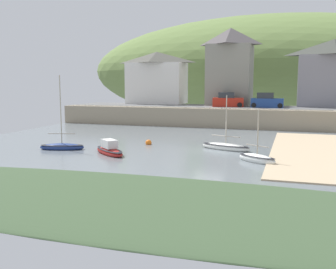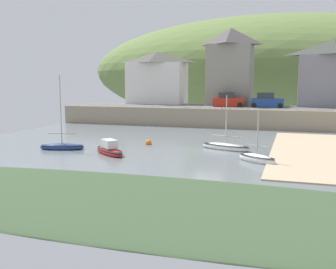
# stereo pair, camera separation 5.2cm
# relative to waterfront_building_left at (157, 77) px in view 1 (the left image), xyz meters

# --- Properties ---
(ground) EXTENTS (48.00, 41.00, 0.61)m
(ground) POSITION_rel_waterfront_building_left_xyz_m (14.95, -34.76, -6.22)
(ground) COLOR slate
(quay_seawall) EXTENTS (48.00, 9.40, 2.40)m
(quay_seawall) POSITION_rel_waterfront_building_left_xyz_m (13.55, -7.70, -5.03)
(quay_seawall) COLOR gray
(quay_seawall) RESTS_ON ground
(hillside_backdrop) EXTENTS (80.00, 44.00, 22.81)m
(hillside_backdrop) POSITION_rel_waterfront_building_left_xyz_m (15.59, 30.00, 1.60)
(hillside_backdrop) COLOR olive
(hillside_backdrop) RESTS_ON ground
(waterfront_building_left) EXTENTS (8.85, 5.27, 7.84)m
(waterfront_building_left) POSITION_rel_waterfront_building_left_xyz_m (0.00, 0.00, 0.00)
(waterfront_building_left) COLOR silver
(waterfront_building_left) RESTS_ON ground
(waterfront_building_centre) EXTENTS (6.41, 6.28, 10.95)m
(waterfront_building_centre) POSITION_rel_waterfront_building_left_xyz_m (11.22, 0.00, 1.59)
(waterfront_building_centre) COLOR gray
(waterfront_building_centre) RESTS_ON ground
(waterfront_building_right) EXTENTS (9.18, 5.42, 8.95)m
(waterfront_building_right) POSITION_rel_waterfront_building_left_xyz_m (25.02, 0.00, 0.57)
(waterfront_building_right) COLOR gray
(waterfront_building_right) RESTS_ON ground
(sailboat_blue_trim) EXTENTS (4.02, 2.25, 6.49)m
(sailboat_blue_trim) POSITION_rel_waterfront_building_left_xyz_m (1.35, -28.48, -6.12)
(sailboat_blue_trim) COLOR navy
(sailboat_blue_trim) RESTS_ON ground
(sailboat_white_hull) EXTENTS (4.66, 2.55, 4.82)m
(sailboat_white_hull) POSITION_rel_waterfront_building_left_xyz_m (14.79, -24.27, -6.13)
(sailboat_white_hull) COLOR silver
(sailboat_white_hull) RESTS_ON ground
(sailboat_tall_mast) EXTENTS (3.17, 2.47, 3.95)m
(sailboat_tall_mast) POSITION_rel_waterfront_building_left_xyz_m (17.84, -28.84, -6.11)
(sailboat_tall_mast) COLOR white
(sailboat_tall_mast) RESTS_ON ground
(motorboat_with_cabin) EXTENTS (4.05, 3.73, 1.32)m
(motorboat_with_cabin) POSITION_rel_waterfront_building_left_xyz_m (6.19, -29.15, -6.06)
(motorboat_with_cabin) COLOR #A9211E
(motorboat_with_cabin) RESTS_ON ground
(parked_car_near_slipway) EXTENTS (4.27, 2.17, 1.95)m
(parked_car_near_slipway) POSITION_rel_waterfront_building_left_xyz_m (11.71, -4.50, -3.18)
(parked_car_near_slipway) COLOR #AE2416
(parked_car_near_slipway) RESTS_ON ground
(parked_car_by_wall) EXTENTS (4.12, 1.82, 1.95)m
(parked_car_by_wall) POSITION_rel_waterfront_building_left_xyz_m (16.83, -4.50, -3.18)
(parked_car_by_wall) COLOR navy
(parked_car_by_wall) RESTS_ON ground
(mooring_buoy) EXTENTS (0.57, 0.57, 0.57)m
(mooring_buoy) POSITION_rel_waterfront_building_left_xyz_m (7.51, -23.72, -6.21)
(mooring_buoy) COLOR orange
(mooring_buoy) RESTS_ON ground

